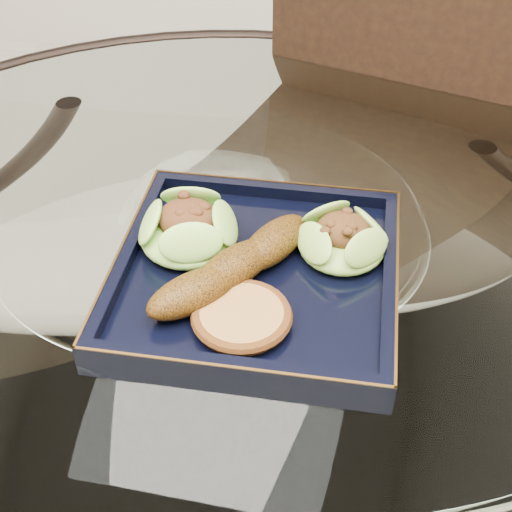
# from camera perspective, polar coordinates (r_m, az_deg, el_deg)

# --- Properties ---
(dining_table) EXTENTS (1.13, 1.13, 0.77)m
(dining_table) POSITION_cam_1_polar(r_m,az_deg,el_deg) (0.86, -2.97, -8.32)
(dining_table) COLOR white
(dining_table) RESTS_ON ground
(dining_chair) EXTENTS (0.55, 0.55, 1.04)m
(dining_chair) POSITION_cam_1_polar(r_m,az_deg,el_deg) (1.09, 8.81, 2.52)
(dining_chair) COLOR black
(dining_chair) RESTS_ON ground
(navy_plate) EXTENTS (0.28, 0.28, 0.02)m
(navy_plate) POSITION_cam_1_polar(r_m,az_deg,el_deg) (0.70, 0.00, -1.87)
(navy_plate) COLOR black
(navy_plate) RESTS_ON dining_table
(lettuce_wrap_left) EXTENTS (0.11, 0.11, 0.04)m
(lettuce_wrap_left) POSITION_cam_1_polar(r_m,az_deg,el_deg) (0.71, -5.43, 1.96)
(lettuce_wrap_left) COLOR #6AAC32
(lettuce_wrap_left) RESTS_ON navy_plate
(lettuce_wrap_right) EXTENTS (0.11, 0.11, 0.03)m
(lettuce_wrap_right) POSITION_cam_1_polar(r_m,az_deg,el_deg) (0.71, 6.90, 1.16)
(lettuce_wrap_right) COLOR #72A730
(lettuce_wrap_right) RESTS_ON navy_plate
(roasted_plantain) EXTENTS (0.14, 0.18, 0.04)m
(roasted_plantain) POSITION_cam_1_polar(r_m,az_deg,el_deg) (0.67, -1.71, -0.83)
(roasted_plantain) COLOR #5C3709
(roasted_plantain) RESTS_ON navy_plate
(crumb_patty) EXTENTS (0.09, 0.09, 0.01)m
(crumb_patty) POSITION_cam_1_polar(r_m,az_deg,el_deg) (0.64, -1.15, -4.96)
(crumb_patty) COLOR #A36E36
(crumb_patty) RESTS_ON navy_plate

